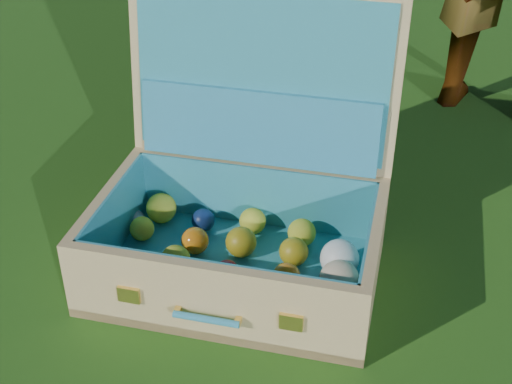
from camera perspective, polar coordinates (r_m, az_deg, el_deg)
The scene contains 3 objects.
ground at distance 1.80m, azimuth 4.99°, elevation -4.89°, with size 60.00×60.00×0.00m, color #215114.
stray_ball at distance 1.88m, azimuth -9.80°, elevation -2.37°, with size 0.07×0.07×0.07m, color teal.
suitcase at distance 1.68m, azimuth -0.63°, elevation -0.30°, with size 0.79×0.71×0.63m.
Camera 1 is at (0.62, -1.29, 1.10)m, focal length 50.00 mm.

